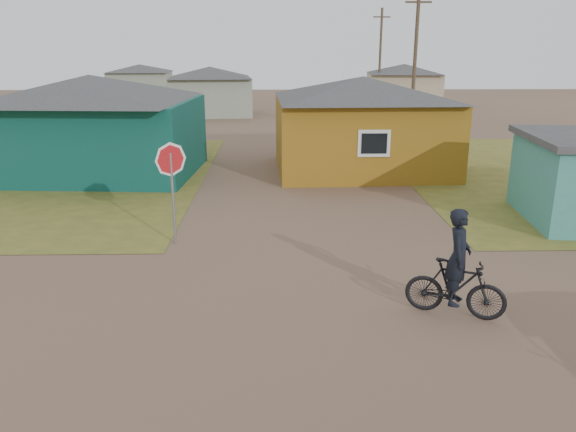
# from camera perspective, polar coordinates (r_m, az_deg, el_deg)

# --- Properties ---
(ground) EXTENTS (120.00, 120.00, 0.00)m
(ground) POSITION_cam_1_polar(r_m,az_deg,el_deg) (10.82, 5.01, -11.25)
(ground) COLOR brown
(house_teal) EXTENTS (8.93, 7.08, 4.00)m
(house_teal) POSITION_cam_1_polar(r_m,az_deg,el_deg) (24.31, -19.16, 8.82)
(house_teal) COLOR #0A3C35
(house_teal) RESTS_ON ground
(house_yellow) EXTENTS (7.72, 6.76, 3.90)m
(house_yellow) POSITION_cam_1_polar(r_m,az_deg,el_deg) (23.95, 7.54, 9.36)
(house_yellow) COLOR #8D5F15
(house_yellow) RESTS_ON ground
(house_pale_west) EXTENTS (7.04, 6.15, 3.60)m
(house_pale_west) POSITION_cam_1_polar(r_m,az_deg,el_deg) (43.86, -7.87, 12.54)
(house_pale_west) COLOR gray
(house_pale_west) RESTS_ON ground
(house_beige_east) EXTENTS (6.95, 6.05, 3.60)m
(house_beige_east) POSITION_cam_1_polar(r_m,az_deg,el_deg) (50.81, 11.64, 12.94)
(house_beige_east) COLOR tan
(house_beige_east) RESTS_ON ground
(house_pale_north) EXTENTS (6.28, 5.81, 3.40)m
(house_pale_north) POSITION_cam_1_polar(r_m,az_deg,el_deg) (57.04, -14.75, 13.03)
(house_pale_north) COLOR gray
(house_pale_north) RESTS_ON ground
(utility_pole_near) EXTENTS (1.40, 0.20, 8.00)m
(utility_pole_near) POSITION_cam_1_polar(r_m,az_deg,el_deg) (32.40, 12.75, 14.83)
(utility_pole_near) COLOR #4E3E2F
(utility_pole_near) RESTS_ON ground
(utility_pole_far) EXTENTS (1.40, 0.20, 8.00)m
(utility_pole_far) POSITION_cam_1_polar(r_m,az_deg,el_deg) (48.26, 9.33, 15.57)
(utility_pole_far) COLOR #4E3E2F
(utility_pole_far) RESTS_ON ground
(stop_sign) EXTENTS (0.87, 0.29, 2.74)m
(stop_sign) POSITION_cam_1_polar(r_m,az_deg,el_deg) (14.86, -11.77, 4.51)
(stop_sign) COLOR gray
(stop_sign) RESTS_ON ground
(cyclist) EXTENTS (1.99, 1.24, 2.18)m
(cyclist) POSITION_cam_1_polar(r_m,az_deg,el_deg) (11.39, 16.74, -6.03)
(cyclist) COLOR black
(cyclist) RESTS_ON ground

